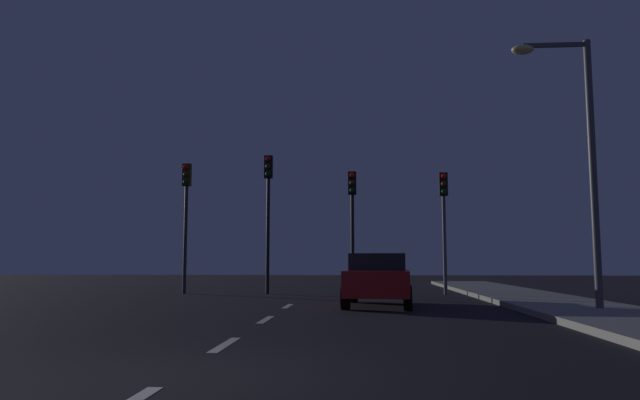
{
  "coord_description": "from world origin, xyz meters",
  "views": [
    {
      "loc": [
        2.07,
        -6.27,
        1.27
      ],
      "look_at": [
        0.67,
        13.73,
        3.38
      ],
      "focal_mm": 32.61,
      "sensor_mm": 36.0,
      "label": 1
    }
  ],
  "objects": [
    {
      "name": "ground_plane",
      "position": [
        0.0,
        7.0,
        0.0
      ],
      "size": [
        80.0,
        80.0,
        0.0
      ],
      "primitive_type": "plane",
      "color": "black"
    },
    {
      "name": "sidewalk_curb_right",
      "position": [
        7.5,
        7.0,
        0.07
      ],
      "size": [
        3.0,
        40.0,
        0.15
      ],
      "primitive_type": "cube",
      "color": "gray",
      "rests_on": "ground_plane"
    },
    {
      "name": "lane_stripe_second",
      "position": [
        0.0,
        2.6,
        0.0
      ],
      "size": [
        0.16,
        1.6,
        0.01
      ],
      "primitive_type": "cube",
      "color": "silver",
      "rests_on": "ground_plane"
    },
    {
      "name": "lane_stripe_third",
      "position": [
        0.0,
        6.4,
        0.0
      ],
      "size": [
        0.16,
        1.6,
        0.01
      ],
      "primitive_type": "cube",
      "color": "silver",
      "rests_on": "ground_plane"
    },
    {
      "name": "lane_stripe_fourth",
      "position": [
        0.0,
        10.2,
        0.0
      ],
      "size": [
        0.16,
        1.6,
        0.01
      ],
      "primitive_type": "cube",
      "color": "silver",
      "rests_on": "ground_plane"
    },
    {
      "name": "traffic_signal_far_left",
      "position": [
        -4.84,
        16.22,
        3.59
      ],
      "size": [
        0.32,
        0.38,
        5.14
      ],
      "color": "#2D2D30",
      "rests_on": "ground_plane"
    },
    {
      "name": "traffic_signal_center_left",
      "position": [
        -1.56,
        16.22,
        3.77
      ],
      "size": [
        0.32,
        0.38,
        5.43
      ],
      "color": "black",
      "rests_on": "ground_plane"
    },
    {
      "name": "traffic_signal_center_right",
      "position": [
        1.75,
        16.22,
        3.33
      ],
      "size": [
        0.32,
        0.38,
        4.75
      ],
      "color": "black",
      "rests_on": "ground_plane"
    },
    {
      "name": "traffic_signal_far_right",
      "position": [
        5.27,
        16.22,
        3.29
      ],
      "size": [
        0.32,
        0.38,
        4.67
      ],
      "color": "#4C4C51",
      "rests_on": "ground_plane"
    },
    {
      "name": "car_stopped_ahead",
      "position": [
        2.56,
        10.35,
        0.76
      ],
      "size": [
        2.06,
        3.93,
        1.48
      ],
      "color": "#B21919",
      "rests_on": "ground_plane"
    },
    {
      "name": "street_lamp_right",
      "position": [
        7.49,
        8.32,
        4.14
      ],
      "size": [
        1.96,
        0.36,
        6.81
      ],
      "color": "#4C4C51",
      "rests_on": "ground_plane"
    }
  ]
}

